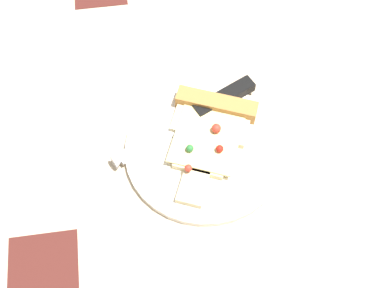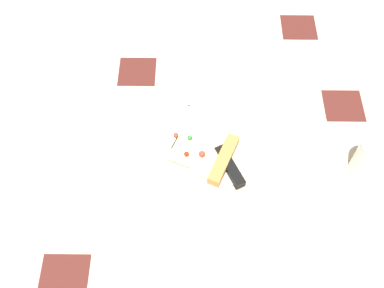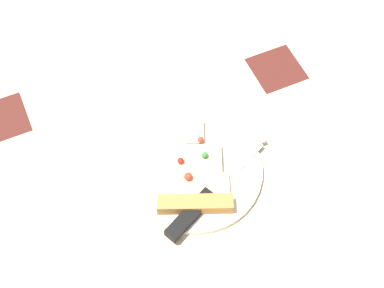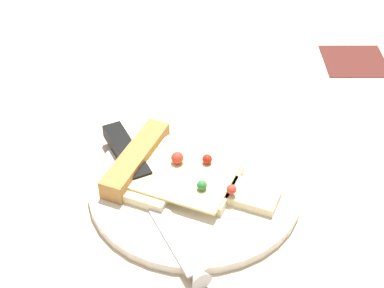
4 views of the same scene
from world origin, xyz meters
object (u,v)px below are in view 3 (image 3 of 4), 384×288
object	(u,v)px
knife	(209,195)
napkin	(377,229)
plate	(194,170)
pizza_slice	(194,180)

from	to	relation	value
knife	napkin	size ratio (longest dim) A/B	1.73
plate	knife	size ratio (longest dim) A/B	1.01
knife	napkin	distance (cm)	27.09
pizza_slice	plate	bearing A→B (deg)	89.84
plate	pizza_slice	xyz separation A→B (cm)	(1.01, 2.38, 1.32)
pizza_slice	napkin	distance (cm)	29.93
pizza_slice	knife	distance (cm)	3.47
knife	plate	bearing A→B (deg)	154.72
knife	pizza_slice	bearing A→B (deg)	172.03
knife	napkin	xyz separation A→B (cm)	(-22.16, 15.51, -1.44)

